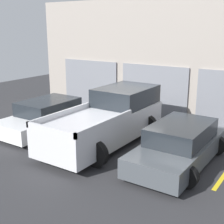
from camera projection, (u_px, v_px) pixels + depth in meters
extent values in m
plane|color=#2D2D30|center=(123.00, 134.00, 12.33)|extent=(28.00, 28.00, 0.00)
cube|color=#9E9389|center=(162.00, 59.00, 14.25)|extent=(13.91, 0.60, 5.37)
cube|color=slate|center=(90.00, 83.00, 16.48)|extent=(3.33, 0.08, 2.41)
cube|color=slate|center=(154.00, 91.00, 14.48)|extent=(3.33, 0.08, 2.41)
cube|color=silver|center=(104.00, 126.00, 11.09)|extent=(1.92, 5.35, 0.97)
cube|color=#1E2328|center=(126.00, 96.00, 12.05)|extent=(1.77, 2.41, 0.68)
cube|color=silver|center=(61.00, 114.00, 10.47)|extent=(0.08, 2.94, 0.18)
cube|color=silver|center=(106.00, 123.00, 9.48)|extent=(0.08, 2.94, 0.18)
cube|color=silver|center=(50.00, 130.00, 8.83)|extent=(1.92, 0.08, 0.18)
cylinder|color=black|center=(111.00, 119.00, 12.95)|extent=(0.84, 0.22, 0.84)
cylinder|color=black|center=(147.00, 126.00, 12.04)|extent=(0.84, 0.22, 0.84)
cylinder|color=black|center=(54.00, 142.00, 10.30)|extent=(0.84, 0.22, 0.84)
cylinder|color=black|center=(96.00, 154.00, 9.38)|extent=(0.84, 0.22, 0.84)
cube|color=white|center=(47.00, 120.00, 12.69)|extent=(1.80, 4.21, 0.57)
cube|color=#1E2328|center=(48.00, 107.00, 12.63)|extent=(1.59, 2.31, 0.54)
cylinder|color=black|center=(56.00, 113.00, 14.19)|extent=(0.63, 0.22, 0.63)
cylinder|color=black|center=(83.00, 118.00, 13.34)|extent=(0.63, 0.22, 0.63)
cylinder|color=black|center=(9.00, 128.00, 12.11)|extent=(0.63, 0.22, 0.63)
cylinder|color=black|center=(37.00, 135.00, 11.25)|extent=(0.63, 0.22, 0.63)
cube|color=#474C51|center=(179.00, 150.00, 9.64)|extent=(1.74, 4.33, 0.58)
cube|color=#1E2328|center=(182.00, 132.00, 9.57)|extent=(1.53, 2.38, 0.54)
cylinder|color=black|center=(173.00, 136.00, 11.15)|extent=(0.64, 0.22, 0.64)
cylinder|color=black|center=(216.00, 145.00, 10.33)|extent=(0.64, 0.22, 0.64)
cylinder|color=black|center=(136.00, 163.00, 9.00)|extent=(0.64, 0.22, 0.64)
cylinder|color=black|center=(187.00, 176.00, 8.18)|extent=(0.64, 0.22, 0.64)
cube|color=gold|center=(24.00, 124.00, 13.57)|extent=(0.12, 2.20, 0.01)
cube|color=gold|center=(74.00, 137.00, 12.04)|extent=(0.12, 2.20, 0.01)
cube|color=gold|center=(139.00, 153.00, 10.52)|extent=(0.12, 2.20, 0.01)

